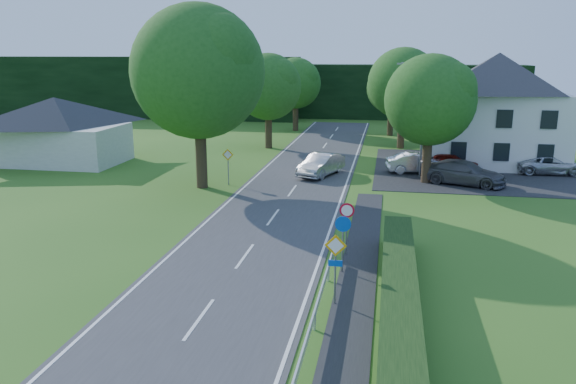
% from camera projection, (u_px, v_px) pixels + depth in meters
% --- Properties ---
extents(road, '(7.00, 80.00, 0.04)m').
position_uv_depth(road, '(280.00, 208.00, 31.99)').
color(road, '#38383A').
rests_on(road, ground).
extents(parking_pad, '(14.00, 16.00, 0.04)m').
position_uv_depth(parking_pad, '(469.00, 169.00, 42.32)').
color(parking_pad, '#232326').
rests_on(parking_pad, ground).
extents(line_edge_left, '(0.12, 80.00, 0.01)m').
position_uv_depth(line_edge_left, '(225.00, 204.00, 32.55)').
color(line_edge_left, white).
rests_on(line_edge_left, road).
extents(line_edge_right, '(0.12, 80.00, 0.01)m').
position_uv_depth(line_edge_right, '(337.00, 210.00, 31.42)').
color(line_edge_right, white).
rests_on(line_edge_right, road).
extents(line_centre, '(0.12, 80.00, 0.01)m').
position_uv_depth(line_centre, '(280.00, 207.00, 31.98)').
color(line_centre, white).
rests_on(line_centre, road).
extents(tree_main, '(9.40, 9.40, 11.64)m').
position_uv_depth(tree_main, '(199.00, 98.00, 35.44)').
color(tree_main, '#205118').
rests_on(tree_main, ground).
extents(tree_left_far, '(7.00, 7.00, 8.58)m').
position_uv_depth(tree_left_far, '(268.00, 101.00, 50.90)').
color(tree_left_far, '#205118').
rests_on(tree_left_far, ground).
extents(tree_right_far, '(7.40, 7.40, 9.09)m').
position_uv_depth(tree_right_far, '(403.00, 98.00, 50.67)').
color(tree_right_far, '#205118').
rests_on(tree_right_far, ground).
extents(tree_left_back, '(6.60, 6.60, 8.07)m').
position_uv_depth(tree_left_back, '(296.00, 94.00, 62.33)').
color(tree_left_back, '#205118').
rests_on(tree_left_back, ground).
extents(tree_right_back, '(6.20, 6.20, 7.56)m').
position_uv_depth(tree_right_back, '(391.00, 100.00, 58.67)').
color(tree_right_back, '#205118').
rests_on(tree_right_back, ground).
extents(tree_right_mid, '(7.00, 7.00, 8.58)m').
position_uv_depth(tree_right_mid, '(429.00, 120.00, 37.11)').
color(tree_right_mid, '#205118').
rests_on(tree_right_mid, ground).
extents(treeline_left, '(44.00, 6.00, 8.00)m').
position_uv_depth(treeline_left, '(137.00, 87.00, 75.96)').
color(treeline_left, black).
rests_on(treeline_left, ground).
extents(treeline_right, '(30.00, 5.00, 7.00)m').
position_uv_depth(treeline_right, '(407.00, 92.00, 73.66)').
color(treeline_right, black).
rests_on(treeline_right, ground).
extents(bungalow_left, '(11.00, 6.50, 5.20)m').
position_uv_depth(bungalow_left, '(56.00, 129.00, 44.35)').
color(bungalow_left, '#B6B5B1').
rests_on(bungalow_left, ground).
extents(house_white, '(10.60, 8.40, 8.60)m').
position_uv_depth(house_white, '(495.00, 108.00, 43.76)').
color(house_white, white).
rests_on(house_white, ground).
extents(streetlight, '(2.03, 0.18, 8.00)m').
position_uv_depth(streetlight, '(421.00, 114.00, 39.05)').
color(streetlight, slate).
rests_on(streetlight, ground).
extents(sign_priority_right, '(0.78, 0.09, 2.59)m').
position_uv_depth(sign_priority_right, '(335.00, 256.00, 19.34)').
color(sign_priority_right, slate).
rests_on(sign_priority_right, ground).
extents(sign_roundabout, '(0.64, 0.08, 2.37)m').
position_uv_depth(sign_roundabout, '(343.00, 233.00, 22.24)').
color(sign_roundabout, slate).
rests_on(sign_roundabout, ground).
extents(sign_speed_limit, '(0.64, 0.11, 2.37)m').
position_uv_depth(sign_speed_limit, '(347.00, 217.00, 24.11)').
color(sign_speed_limit, slate).
rests_on(sign_speed_limit, ground).
extents(sign_priority_left, '(0.78, 0.09, 2.44)m').
position_uv_depth(sign_priority_left, '(228.00, 160.00, 37.11)').
color(sign_priority_left, slate).
rests_on(sign_priority_left, ground).
extents(moving_car, '(3.14, 5.02, 1.56)m').
position_uv_depth(moving_car, '(321.00, 165.00, 40.04)').
color(moving_car, '#A5A6AA').
rests_on(moving_car, road).
extents(motorcycle, '(0.79, 1.88, 0.96)m').
position_uv_depth(motorcycle, '(327.00, 167.00, 40.60)').
color(motorcycle, black).
rests_on(motorcycle, road).
extents(parked_car_red, '(4.28, 2.49, 1.37)m').
position_uv_depth(parked_car_red, '(451.00, 162.00, 41.41)').
color(parked_car_red, '#63120B').
rests_on(parked_car_red, parking_pad).
extents(parked_car_silver_a, '(4.61, 2.28, 1.45)m').
position_uv_depth(parked_car_silver_a, '(417.00, 163.00, 40.91)').
color(parked_car_silver_a, silver).
rests_on(parked_car_silver_a, parking_pad).
extents(parked_car_grey, '(5.84, 3.94, 1.57)m').
position_uv_depth(parked_car_grey, '(464.00, 173.00, 37.38)').
color(parked_car_grey, '#4E4D52').
rests_on(parked_car_grey, parking_pad).
extents(parked_car_silver_b, '(4.88, 2.44, 1.33)m').
position_uv_depth(parked_car_silver_b, '(550.00, 165.00, 40.62)').
color(parked_car_silver_b, '#B8B9BF').
rests_on(parked_car_silver_b, parking_pad).
extents(parasol, '(2.92, 2.95, 2.18)m').
position_uv_depth(parasol, '(441.00, 153.00, 42.74)').
color(parasol, red).
rests_on(parasol, parking_pad).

